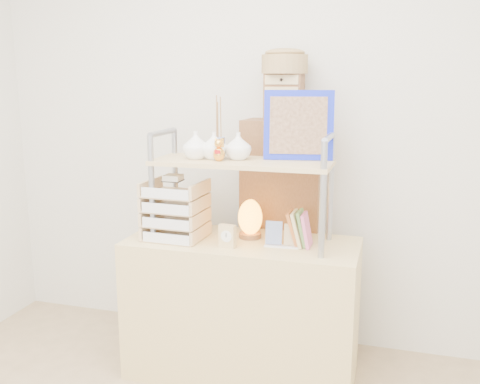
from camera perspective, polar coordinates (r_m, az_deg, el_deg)
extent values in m
cube|color=silver|center=(3.15, 2.76, 7.00)|extent=(3.40, 0.02, 2.60)
cube|color=tan|center=(2.92, 0.20, -12.28)|extent=(1.20, 0.50, 0.75)
cube|color=brown|center=(3.12, 4.56, -4.80)|extent=(0.46, 0.27, 1.35)
cylinder|color=#92969F|center=(2.73, -9.38, 0.23)|extent=(0.03, 0.03, 0.55)
cylinder|color=#92969F|center=(3.00, -6.91, 1.35)|extent=(0.03, 0.03, 0.55)
cylinder|color=#92969F|center=(2.82, -8.25, 6.31)|extent=(0.03, 0.30, 0.03)
cylinder|color=#92969F|center=(2.48, 8.81, -0.91)|extent=(0.03, 0.03, 0.55)
cylinder|color=#92969F|center=(2.78, 9.65, 0.42)|extent=(0.03, 0.03, 0.55)
cylinder|color=#92969F|center=(2.59, 9.46, 5.76)|extent=(0.03, 0.30, 0.03)
cube|color=tan|center=(2.69, 0.22, 3.17)|extent=(0.90, 0.34, 0.02)
imported|color=white|center=(2.74, -4.73, 5.00)|extent=(0.14, 0.14, 0.14)
imported|color=white|center=(2.72, -2.78, 4.97)|extent=(0.13, 0.13, 0.14)
imported|color=white|center=(2.70, -0.19, 4.93)|extent=(0.13, 0.13, 0.14)
cylinder|color=#2848B0|center=(2.84, -2.31, 4.88)|extent=(0.07, 0.07, 0.10)
cube|color=#1524C6|center=(2.70, 6.28, 7.09)|extent=(0.35, 0.11, 0.35)
cube|color=brown|center=(2.69, 6.23, 7.07)|extent=(0.29, 0.08, 0.28)
cube|color=#DF6195|center=(2.69, 7.13, -4.05)|extent=(0.05, 0.12, 0.17)
cube|color=#6DA050|center=(2.71, 6.73, -3.90)|extent=(0.05, 0.12, 0.17)
cube|color=#D3BE7F|center=(2.69, 6.20, -3.98)|extent=(0.06, 0.13, 0.17)
cube|color=#BF642C|center=(2.72, 5.82, -3.84)|extent=(0.07, 0.14, 0.17)
cube|color=tan|center=(2.85, -6.82, -4.74)|extent=(0.29, 0.27, 0.01)
cube|color=white|center=(2.73, -7.89, -4.95)|extent=(0.26, 0.02, 0.05)
cube|color=tan|center=(2.83, -6.85, -3.24)|extent=(0.29, 0.27, 0.01)
cube|color=white|center=(2.71, -7.94, -3.39)|extent=(0.26, 0.02, 0.05)
cube|color=tan|center=(2.81, -6.89, -1.72)|extent=(0.29, 0.27, 0.01)
cube|color=white|center=(2.69, -7.98, -1.80)|extent=(0.26, 0.02, 0.05)
cube|color=tan|center=(2.79, -6.93, -0.18)|extent=(0.29, 0.27, 0.01)
cube|color=white|center=(2.67, -8.03, -0.19)|extent=(0.26, 0.02, 0.05)
cube|color=beige|center=(2.76, -7.14, 1.51)|extent=(0.09, 0.09, 0.03)
cylinder|color=brown|center=(2.83, 1.09, -4.64)|extent=(0.12, 0.12, 0.03)
ellipsoid|color=orange|center=(2.81, 1.09, -2.62)|extent=(0.14, 0.13, 0.18)
cube|color=tan|center=(2.66, -1.36, -4.74)|extent=(0.09, 0.05, 0.12)
cylinder|color=white|center=(2.64, -1.48, -4.75)|extent=(0.06, 0.01, 0.06)
cube|color=white|center=(2.69, 4.50, -5.77)|extent=(0.18, 0.06, 0.01)
cube|color=navy|center=(2.69, 3.63, -4.36)|extent=(0.08, 0.03, 0.12)
cube|color=tan|center=(2.68, 5.60, -4.56)|extent=(0.08, 0.03, 0.11)
cube|color=brown|center=(2.97, 4.73, 10.05)|extent=(0.20, 0.15, 0.25)
cube|color=tan|center=(2.89, 4.39, 8.15)|extent=(0.18, 0.01, 0.05)
cube|color=tan|center=(2.89, 4.41, 9.39)|extent=(0.18, 0.01, 0.05)
cube|color=tan|center=(2.89, 4.43, 10.62)|extent=(0.18, 0.01, 0.05)
cube|color=tan|center=(2.89, 4.45, 11.86)|extent=(0.18, 0.01, 0.05)
cylinder|color=olive|center=(2.97, 4.79, 13.43)|extent=(0.25, 0.25, 0.10)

